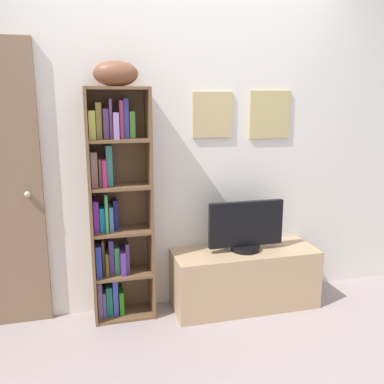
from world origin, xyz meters
TOP-DOWN VIEW (x-y plane):
  - back_wall at (0.00, 1.13)m, footprint 4.80×0.08m
  - bookshelf at (-0.55, 1.00)m, footprint 0.44×0.25m
  - football at (-0.51, 0.97)m, footprint 0.32×0.20m
  - tv_stand at (0.42, 0.89)m, footprint 1.12×0.41m
  - television at (0.42, 0.89)m, footprint 0.58×0.22m

SIDE VIEW (x-z plane):
  - tv_stand at x=0.42m, z-range 0.00..0.46m
  - television at x=0.42m, z-range 0.45..0.84m
  - bookshelf at x=-0.55m, z-range -0.01..1.66m
  - back_wall at x=0.00m, z-range 0.00..2.48m
  - football at x=-0.51m, z-range 1.68..1.84m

